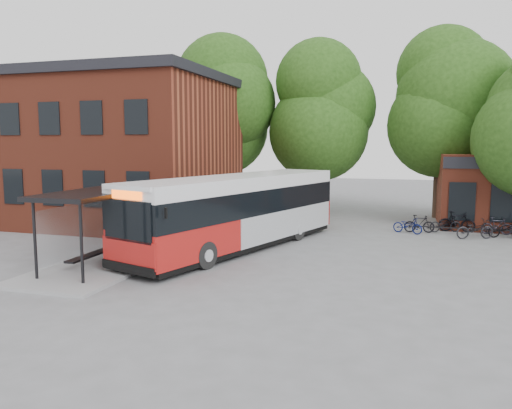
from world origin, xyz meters
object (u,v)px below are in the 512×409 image
(city_bus, at_px, (239,212))
(bicycle_5, at_px, (497,226))
(bicycle_3, at_px, (457,222))
(bicycle_6, at_px, (506,228))
(bicycle_4, at_px, (475,229))
(bicycle_0, at_px, (408,225))
(bus_shelter, at_px, (100,229))
(bicycle_1, at_px, (419,224))
(bicycle_2, at_px, (445,224))

(city_bus, height_order, bicycle_5, city_bus)
(bicycle_3, distance_m, bicycle_6, 2.38)
(bicycle_4, bearing_deg, bicycle_5, -59.91)
(bicycle_0, distance_m, bicycle_5, 4.41)
(bicycle_3, bearing_deg, city_bus, 128.24)
(bus_shelter, height_order, bicycle_4, bus_shelter)
(city_bus, bearing_deg, bicycle_0, 58.24)
(bus_shelter, relative_size, bicycle_1, 4.58)
(bicycle_1, bearing_deg, bicycle_5, -88.90)
(bicycle_0, xyz_separation_m, bicycle_3, (2.45, 1.18, 0.13))
(city_bus, bearing_deg, bicycle_1, 57.83)
(bicycle_2, bearing_deg, city_bus, 106.63)
(bus_shelter, xyz_separation_m, bicycle_3, (13.30, 11.93, -0.91))
(bus_shelter, xyz_separation_m, city_bus, (3.78, 4.70, 0.15))
(bus_shelter, distance_m, bicycle_5, 19.15)
(city_bus, relative_size, bicycle_2, 7.63)
(bus_shelter, height_order, bicycle_3, bus_shelter)
(city_bus, distance_m, bicycle_0, 9.38)
(bicycle_3, bearing_deg, bus_shelter, 132.90)
(city_bus, xyz_separation_m, bicycle_1, (7.64, 6.45, -1.14))
(bicycle_0, relative_size, bicycle_5, 1.06)
(bicycle_2, bearing_deg, bus_shelter, 111.18)
(bicycle_3, bearing_deg, bicycle_0, 116.68)
(bicycle_2, bearing_deg, bicycle_5, -112.19)
(bicycle_3, xyz_separation_m, bicycle_6, (2.17, -0.98, -0.06))
(bicycle_5, distance_m, bicycle_6, 0.77)
(bicycle_0, bearing_deg, bus_shelter, 158.55)
(bus_shelter, relative_size, bicycle_3, 3.90)
(bicycle_5, xyz_separation_m, bicycle_6, (0.30, -0.70, 0.03))
(bicycle_4, bearing_deg, bicycle_0, 56.29)
(bicycle_2, bearing_deg, bicycle_4, -163.21)
(bus_shelter, xyz_separation_m, bicycle_5, (15.17, 11.65, -1.01))
(bus_shelter, xyz_separation_m, bicycle_6, (15.47, 10.95, -0.97))
(bicycle_1, xyz_separation_m, bicycle_2, (1.29, 0.54, -0.03))
(bicycle_1, height_order, bicycle_5, bicycle_1)
(bicycle_1, bearing_deg, bicycle_6, -99.41)
(bus_shelter, relative_size, bicycle_6, 3.84)
(bus_shelter, xyz_separation_m, bicycle_0, (10.85, 10.75, -1.04))
(bicycle_5, bearing_deg, bicycle_1, 94.33)
(city_bus, distance_m, bicycle_4, 11.57)
(bus_shelter, xyz_separation_m, bicycle_4, (13.96, 10.11, -0.97))
(bicycle_0, height_order, bicycle_2, bicycle_2)
(bicycle_5, bearing_deg, bicycle_0, 98.46)
(bicycle_1, distance_m, bicycle_2, 1.39)
(city_bus, xyz_separation_m, bicycle_2, (8.93, 6.99, -1.17))
(bus_shelter, xyz_separation_m, bicycle_2, (12.71, 11.69, -1.02))
(bicycle_1, height_order, bicycle_4, bicycle_4)
(bus_shelter, height_order, bicycle_6, bus_shelter)
(city_bus, xyz_separation_m, bicycle_6, (11.69, 6.25, -1.12))
(bus_shelter, relative_size, bicycle_4, 3.81)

